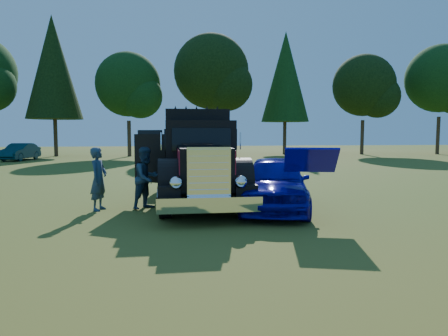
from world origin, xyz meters
TOP-DOWN VIEW (x-y plane):
  - ground at (0.00, 0.00)m, footprint 120.00×120.00m
  - treeline at (-2.91, 27.42)m, footprint 72.10×24.04m
  - diamond_t_truck at (0.63, 2.81)m, footprint 3.26×7.16m
  - hotrod_coupe at (2.76, 1.45)m, footprint 3.06×4.98m
  - spectator_near at (-2.31, 2.07)m, footprint 0.61×0.76m
  - spectator_far at (-0.96, 2.13)m, footprint 1.11×1.12m
  - distant_teal_car at (-12.37, 24.94)m, footprint 2.16×4.44m

SIDE VIEW (x-z plane):
  - ground at x=0.00m, z-range 0.00..0.00m
  - distant_teal_car at x=-12.37m, z-range 0.00..1.40m
  - hotrod_coupe at x=2.76m, z-range -0.15..1.74m
  - spectator_far at x=-0.96m, z-range 0.00..1.83m
  - spectator_near at x=-2.31m, z-range 0.00..1.83m
  - diamond_t_truck at x=0.63m, z-range -0.22..2.78m
  - treeline at x=-2.91m, z-range 0.74..14.58m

